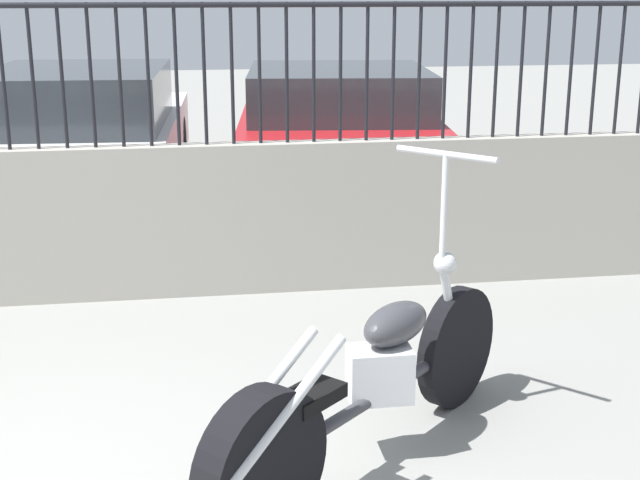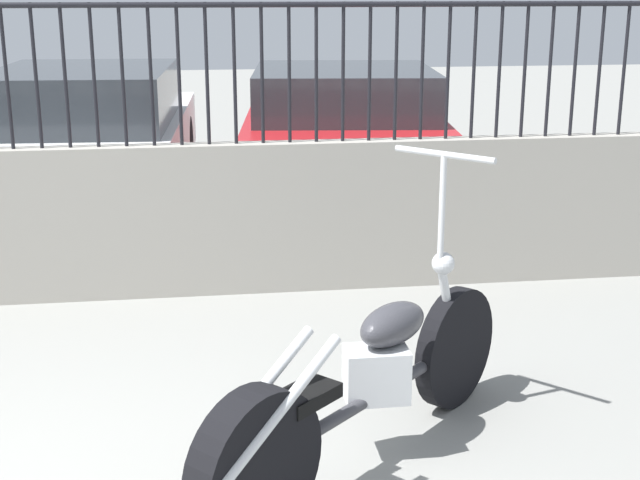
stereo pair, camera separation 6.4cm
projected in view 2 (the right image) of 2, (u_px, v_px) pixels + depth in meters
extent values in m
cube|color=#9E998E|center=(49.00, 225.00, 5.92)|extent=(8.46, 0.18, 1.04)
cylinder|color=black|center=(7.00, 77.00, 5.63)|extent=(0.02, 0.02, 0.92)
cylinder|color=black|center=(36.00, 77.00, 5.65)|extent=(0.02, 0.02, 0.92)
cylinder|color=black|center=(65.00, 76.00, 5.68)|extent=(0.02, 0.02, 0.92)
cylinder|color=black|center=(94.00, 76.00, 5.70)|extent=(0.02, 0.02, 0.92)
cylinder|color=black|center=(122.00, 76.00, 5.72)|extent=(0.02, 0.02, 0.92)
cylinder|color=black|center=(151.00, 75.00, 5.75)|extent=(0.02, 0.02, 0.92)
cylinder|color=black|center=(179.00, 75.00, 5.77)|extent=(0.02, 0.02, 0.92)
cylinder|color=black|center=(207.00, 75.00, 5.80)|extent=(0.02, 0.02, 0.92)
cylinder|color=black|center=(235.00, 74.00, 5.82)|extent=(0.02, 0.02, 0.92)
cylinder|color=black|center=(262.00, 74.00, 5.84)|extent=(0.02, 0.02, 0.92)
cylinder|color=black|center=(289.00, 73.00, 5.87)|extent=(0.02, 0.02, 0.92)
cylinder|color=black|center=(316.00, 73.00, 5.89)|extent=(0.02, 0.02, 0.92)
cylinder|color=black|center=(343.00, 73.00, 5.92)|extent=(0.02, 0.02, 0.92)
cylinder|color=black|center=(370.00, 72.00, 5.94)|extent=(0.02, 0.02, 0.92)
cylinder|color=black|center=(396.00, 72.00, 5.96)|extent=(0.02, 0.02, 0.92)
cylinder|color=black|center=(422.00, 72.00, 5.99)|extent=(0.02, 0.02, 0.92)
cylinder|color=black|center=(448.00, 71.00, 6.01)|extent=(0.02, 0.02, 0.92)
cylinder|color=black|center=(474.00, 71.00, 6.04)|extent=(0.02, 0.02, 0.92)
cylinder|color=black|center=(499.00, 71.00, 6.06)|extent=(0.02, 0.02, 0.92)
cylinder|color=black|center=(525.00, 70.00, 6.08)|extent=(0.02, 0.02, 0.92)
cylinder|color=black|center=(550.00, 70.00, 6.11)|extent=(0.02, 0.02, 0.92)
cylinder|color=black|center=(575.00, 70.00, 6.13)|extent=(0.02, 0.02, 0.92)
cylinder|color=black|center=(599.00, 69.00, 6.16)|extent=(0.02, 0.02, 0.92)
cylinder|color=black|center=(624.00, 69.00, 6.18)|extent=(0.02, 0.02, 0.92)
cylinder|color=black|center=(30.00, 5.00, 5.53)|extent=(8.46, 0.04, 0.04)
cylinder|color=black|center=(455.00, 348.00, 4.46)|extent=(0.51, 0.49, 0.61)
cylinder|color=black|center=(255.00, 467.00, 3.36)|extent=(0.55, 0.53, 0.63)
cylinder|color=#38383D|center=(369.00, 399.00, 3.91)|extent=(1.03, 0.97, 0.06)
cube|color=silver|center=(376.00, 374.00, 3.92)|extent=(0.28, 0.18, 0.24)
ellipsoid|color=#38383D|center=(393.00, 324.00, 3.96)|extent=(0.44, 0.43, 0.18)
cube|color=black|center=(306.00, 396.00, 3.53)|extent=(0.31, 0.31, 0.06)
cylinder|color=silver|center=(448.00, 306.00, 4.33)|extent=(0.19, 0.18, 0.51)
sphere|color=silver|center=(443.00, 263.00, 4.22)|extent=(0.11, 0.11, 0.11)
cylinder|color=silver|center=(442.00, 209.00, 4.12)|extent=(0.03, 0.03, 0.51)
cylinder|color=silver|center=(444.00, 154.00, 4.05)|extent=(0.38, 0.40, 0.03)
cylinder|color=silver|center=(277.00, 415.00, 3.29)|extent=(0.57, 0.54, 0.42)
cylinder|color=silver|center=(249.00, 404.00, 3.38)|extent=(0.57, 0.54, 0.42)
cylinder|color=black|center=(39.00, 147.00, 9.93)|extent=(0.15, 0.65, 0.64)
cylinder|color=black|center=(187.00, 145.00, 10.06)|extent=(0.15, 0.65, 0.64)
cylinder|color=black|center=(166.00, 202.00, 7.39)|extent=(0.15, 0.65, 0.64)
cube|color=silver|center=(92.00, 149.00, 8.60)|extent=(2.00, 4.59, 0.57)
cube|color=#2D3338|center=(84.00, 96.00, 8.24)|extent=(1.69, 2.24, 0.51)
cylinder|color=black|center=(260.00, 145.00, 10.07)|extent=(0.19, 0.65, 0.64)
cylinder|color=black|center=(414.00, 144.00, 10.10)|extent=(0.19, 0.65, 0.64)
cylinder|color=black|center=(247.00, 194.00, 7.69)|extent=(0.19, 0.65, 0.64)
cylinder|color=black|center=(449.00, 193.00, 7.73)|extent=(0.19, 0.65, 0.64)
cube|color=#AD191E|center=(342.00, 143.00, 8.83)|extent=(2.32, 4.18, 0.62)
cube|color=#2D3338|center=(344.00, 92.00, 8.50)|extent=(1.89, 2.10, 0.44)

